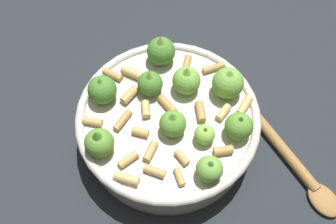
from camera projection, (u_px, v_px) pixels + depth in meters
ground_plane at (168, 136)px, 0.59m from camera, size 2.40×2.40×0.00m
cooking_pan at (169, 121)px, 0.56m from camera, size 0.26×0.26×0.11m
wooden_spoon at (284, 151)px, 0.57m from camera, size 0.25×0.05×0.02m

